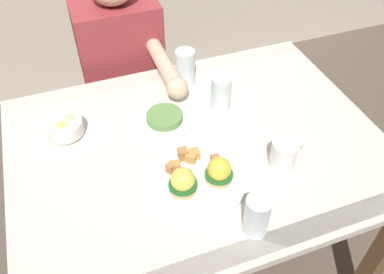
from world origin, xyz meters
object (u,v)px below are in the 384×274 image
Objects in this scene: eggs_benedict_plate at (199,178)px; water_glass_far at (185,69)px; dining_table at (198,166)px; coffee_mug at (284,154)px; water_glass_near at (257,217)px; diner_person at (125,72)px; fruit_bowl at (65,128)px; fork at (302,87)px; water_glass_extra at (221,94)px; side_plate at (165,119)px.

water_glass_far is (0.13, 0.48, 0.03)m from eggs_benedict_plate.
dining_table is 10.76× the size of coffee_mug.
eggs_benedict_plate is at bearing 113.37° from water_glass_near.
diner_person is (-0.18, 0.27, -0.15)m from water_glass_far.
fruit_bowl is (-0.34, 0.35, 0.00)m from eggs_benedict_plate.
dining_table is 7.71× the size of fork.
fruit_bowl is at bearing 175.63° from water_glass_extra.
side_plate is (-0.01, 0.29, -0.01)m from eggs_benedict_plate.
dining_table is 0.46m from fruit_bowl.
side_plate is 0.48m from diner_person.
eggs_benedict_plate is 1.35× the size of side_plate.
coffee_mug is 0.81× the size of water_glass_far.
coffee_mug is 0.85m from diner_person.
side_plate is (-0.21, -0.01, -0.04)m from water_glass_extra.
side_plate is at bearing 92.74° from eggs_benedict_plate.
coffee_mug is 0.33m from water_glass_extra.
water_glass_far reaches higher than fruit_bowl.
coffee_mug is 0.56× the size of side_plate.
eggs_benedict_plate reaches higher than fruit_bowl.
water_glass_near is at bearing -102.79° from water_glass_extra.
water_glass_far is at bearing 155.55° from fork.
coffee_mug is 0.92× the size of water_glass_extra.
fork is 0.34m from water_glass_extra.
fruit_bowl is 0.33m from side_plate.
water_glass_extra is (-0.07, 0.33, 0.00)m from coffee_mug.
water_glass_far is 0.12× the size of diner_person.
coffee_mug is at bearing -129.60° from fork.
fruit_bowl is 0.71m from coffee_mug.
coffee_mug reaches higher than fork.
water_glass_far is (0.07, 0.33, 0.17)m from dining_table.
diner_person is (-0.04, 0.46, -0.10)m from side_plate.
fruit_bowl is 0.96× the size of water_glass_near.
eggs_benedict_plate is 0.50m from water_glass_far.
fork is at bearing 50.40° from coffee_mug.
water_glass_far reaches higher than water_glass_near.
coffee_mug is at bearing 44.10° from water_glass_near.
water_glass_near is (0.03, -0.35, 0.16)m from dining_table.
fork is 0.78× the size of side_plate.
side_plate is at bearing -9.65° from fruit_bowl.
water_glass_extra is at bearing 101.83° from coffee_mug.
water_glass_far is 0.19m from water_glass_extra.
dining_table is 10.00× the size of fruit_bowl.
water_glass_far is (0.47, 0.13, 0.03)m from fruit_bowl.
fruit_bowl is at bearing 153.93° from dining_table.
eggs_benedict_plate is 0.24× the size of diner_person.
water_glass_near is (-0.45, -0.49, 0.05)m from fork.
diner_person reaches higher than dining_table.
water_glass_extra is at bearing -4.37° from fruit_bowl.
water_glass_extra is at bearing -60.64° from diner_person.
coffee_mug is at bearing -3.83° from eggs_benedict_plate.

